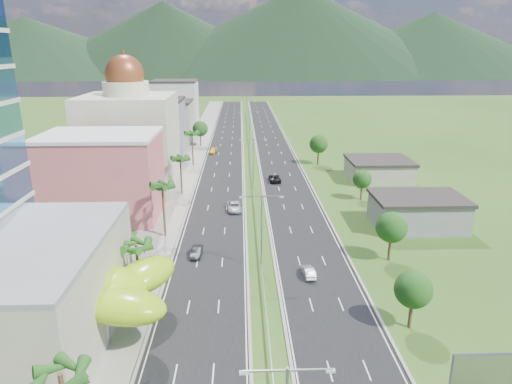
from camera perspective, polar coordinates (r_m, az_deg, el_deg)
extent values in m
plane|color=#2D5119|center=(57.38, 1.14, -14.04)|extent=(500.00, 500.00, 0.00)
cube|color=black|center=(142.06, -3.84, 5.36)|extent=(11.00, 260.00, 0.04)
cube|color=black|center=(142.36, 2.23, 5.42)|extent=(11.00, 260.00, 0.04)
cube|color=gray|center=(142.68, -7.67, 5.32)|extent=(7.00, 260.00, 0.12)
cube|color=gray|center=(124.34, -0.63, 3.91)|extent=(0.08, 216.00, 0.28)
cube|color=gray|center=(224.75, -1.26, 10.02)|extent=(0.10, 0.12, 0.70)
cube|color=gray|center=(30.66, 1.07, -21.46)|extent=(2.88, 0.12, 0.12)
cube|color=gray|center=(30.92, 6.79, -21.21)|extent=(2.88, 0.12, 0.12)
cube|color=silver|center=(30.69, -1.50, -21.65)|extent=(0.60, 0.25, 0.18)
cube|color=silver|center=(31.18, 9.28, -21.18)|extent=(0.60, 0.25, 0.18)
cylinder|color=gray|center=(63.77, 0.69, -5.08)|extent=(0.20, 0.20, 11.00)
cube|color=gray|center=(61.87, -0.62, -0.57)|extent=(2.88, 0.12, 0.12)
cube|color=gray|center=(62.00, 2.04, -0.54)|extent=(2.88, 0.12, 0.12)
cube|color=silver|center=(61.88, -1.81, -0.67)|extent=(0.60, 0.25, 0.18)
cube|color=silver|center=(62.13, 3.22, -0.61)|extent=(0.60, 0.25, 0.18)
cylinder|color=gray|center=(101.82, -0.34, 3.64)|extent=(0.20, 0.20, 11.00)
cube|color=gray|center=(100.64, -1.17, 6.56)|extent=(2.88, 0.12, 0.12)
cube|color=gray|center=(100.72, 0.48, 6.58)|extent=(2.88, 0.12, 0.12)
cube|color=silver|center=(100.65, -1.91, 6.50)|extent=(0.60, 0.25, 0.18)
cube|color=silver|center=(100.80, 1.21, 6.52)|extent=(0.60, 0.25, 0.18)
cylinder|color=gray|center=(145.88, -0.85, 7.92)|extent=(0.20, 0.20, 11.00)
cube|color=gray|center=(145.05, -1.44, 9.98)|extent=(2.88, 0.12, 0.12)
cube|color=gray|center=(145.11, -0.29, 9.99)|extent=(2.88, 0.12, 0.12)
cube|color=silver|center=(145.06, -1.95, 9.93)|extent=(0.60, 0.25, 0.18)
cube|color=silver|center=(145.17, 0.23, 9.95)|extent=(0.60, 0.25, 0.18)
cylinder|color=gray|center=(190.37, -1.13, 10.20)|extent=(0.20, 0.20, 11.00)
cube|color=gray|center=(189.75, -1.59, 11.79)|extent=(2.88, 0.12, 0.12)
cube|color=gray|center=(189.79, -0.70, 11.79)|extent=(2.88, 0.12, 0.12)
cube|color=silver|center=(189.75, -1.98, 11.75)|extent=(0.60, 0.25, 0.18)
cube|color=silver|center=(189.83, -0.30, 11.77)|extent=(0.60, 0.25, 0.18)
cylinder|color=gray|center=(58.54, -23.54, -12.70)|extent=(0.50, 0.50, 4.00)
cylinder|color=gray|center=(52.31, -18.11, -15.87)|extent=(0.50, 0.50, 4.00)
cylinder|color=gray|center=(51.23, -23.54, -17.33)|extent=(0.50, 0.50, 4.00)
cylinder|color=gray|center=(55.91, -14.70, -13.21)|extent=(0.50, 0.50, 4.00)
cube|color=#D6576C|center=(87.57, -18.64, 1.72)|extent=(20.00, 15.00, 15.00)
cube|color=#C0B69F|center=(108.65, -15.45, 6.33)|extent=(20.00, 20.00, 20.00)
cylinder|color=#C0B69F|center=(107.12, -15.95, 12.36)|extent=(10.00, 10.00, 3.00)
sphere|color=brown|center=(106.92, -16.09, 13.96)|extent=(8.40, 8.40, 8.40)
cube|color=gray|center=(132.87, -12.55, 7.64)|extent=(16.00, 15.00, 16.00)
cube|color=#A39B86|center=(154.50, -11.08, 8.52)|extent=(16.00, 15.00, 13.00)
cube|color=silver|center=(176.70, -10.00, 10.51)|extent=(16.00, 15.00, 18.00)
cube|color=#D85919|center=(44.60, 26.42, -19.39)|extent=(5.20, 0.35, 3.20)
cube|color=gray|center=(84.56, 19.52, -2.49)|extent=(15.00, 10.00, 5.00)
cube|color=#A39B86|center=(112.34, 15.08, 2.63)|extent=(14.00, 12.00, 4.40)
cylinder|color=#47301C|center=(58.60, -14.49, -9.73)|extent=(0.36, 0.36, 7.50)
cylinder|color=#47301C|center=(76.32, -11.45, -2.35)|extent=(0.36, 0.36, 9.00)
cylinder|color=#47301C|center=(98.15, -9.34, 1.96)|extent=(0.36, 0.36, 8.00)
cylinder|color=#47301C|center=(122.17, -7.93, 5.31)|extent=(0.36, 0.36, 8.80)
cylinder|color=#47301C|center=(146.95, -6.94, 6.65)|extent=(0.40, 0.40, 4.90)
sphere|color=#22531A|center=(146.38, -6.99, 7.86)|extent=(4.90, 4.90, 4.90)
cylinder|color=#47301C|center=(55.26, 18.79, -13.89)|extent=(0.40, 0.40, 4.20)
sphere|color=#22531A|center=(53.94, 19.07, -11.43)|extent=(4.20, 4.20, 4.20)
cylinder|color=#47301C|center=(70.30, 16.37, -6.47)|extent=(0.40, 0.40, 4.55)
sphere|color=#22531A|center=(69.19, 16.58, -4.25)|extent=(4.55, 4.55, 4.55)
cylinder|color=#47301C|center=(96.37, 13.03, 0.15)|extent=(0.40, 0.40, 3.85)
sphere|color=#22531A|center=(95.68, 13.13, 1.57)|extent=(3.85, 3.85, 3.85)
cylinder|color=#47301C|center=(123.70, 7.78, 4.55)|extent=(0.40, 0.40, 4.90)
sphere|color=#22531A|center=(123.03, 7.84, 5.98)|extent=(4.90, 4.90, 4.90)
imported|color=black|center=(69.88, -7.45, -7.41)|extent=(1.67, 4.20, 1.36)
imported|color=#B7BBBF|center=(87.96, -2.74, -1.84)|extent=(3.11, 5.85, 1.56)
imported|color=gold|center=(136.69, -5.39, 5.14)|extent=(2.63, 4.98, 1.38)
imported|color=#B5B6BE|center=(63.99, 6.57, -9.87)|extent=(1.63, 4.07, 1.31)
imported|color=black|center=(107.25, 2.35, 1.76)|extent=(2.75, 5.64, 1.54)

